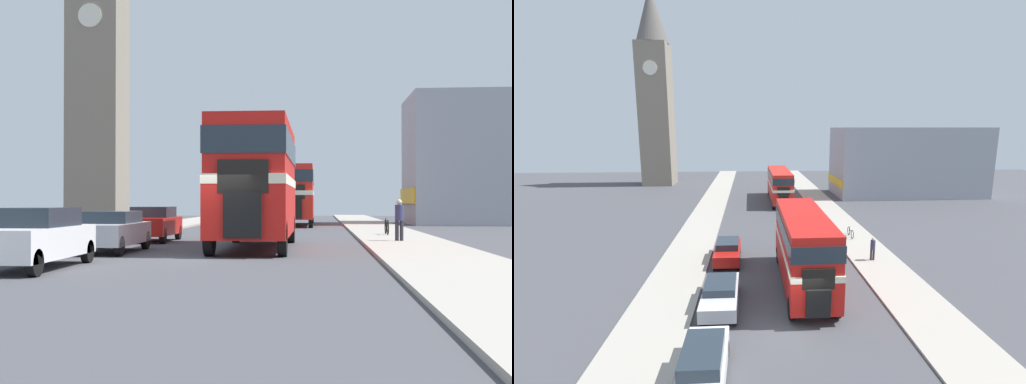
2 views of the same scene
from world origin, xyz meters
TOP-DOWN VIEW (x-y plane):
  - ground_plane at (0.00, 0.00)m, footprint 120.00×120.00m
  - sidewalk_right at (6.75, 0.00)m, footprint 3.50×120.00m
  - sidewalk_left at (-6.75, 0.00)m, footprint 3.50×120.00m
  - double_decker_bus at (1.02, 4.63)m, footprint 2.57×9.34m
  - bus_distant at (1.71, 28.83)m, footprint 2.48×11.17m
  - car_parked_near at (-3.86, -3.45)m, footprint 1.65×4.59m
  - car_parked_mid at (-3.69, 2.36)m, footprint 1.83×4.28m
  - car_parked_far at (-3.70, 8.72)m, footprint 1.74×4.05m
  - pedestrian_walking at (6.49, 7.96)m, footprint 0.33×0.33m
  - bicycle_on_pavement at (6.51, 13.32)m, footprint 0.05×1.76m
  - church_tower at (-17.13, 43.63)m, footprint 5.01×5.01m
  - shop_building_block at (19.88, 32.20)m, footprint 20.11×8.24m

SIDE VIEW (x-z plane):
  - ground_plane at x=0.00m, z-range 0.00..0.00m
  - sidewalk_right at x=6.75m, z-range 0.00..0.12m
  - sidewalk_left at x=-6.75m, z-range 0.00..0.12m
  - bicycle_on_pavement at x=6.51m, z-range 0.09..0.87m
  - car_parked_mid at x=-3.69m, z-range 0.04..1.41m
  - car_parked_far at x=-3.70m, z-range 0.03..1.50m
  - car_parked_near at x=-3.86m, z-range 0.02..1.57m
  - pedestrian_walking at x=6.49m, z-range 0.23..1.88m
  - bus_distant at x=1.71m, z-range 0.40..4.46m
  - double_decker_bus at x=1.02m, z-range 0.41..4.83m
  - shop_building_block at x=19.88m, z-range 0.00..9.38m
  - church_tower at x=-17.13m, z-range 0.31..31.30m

